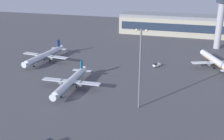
{
  "coord_description": "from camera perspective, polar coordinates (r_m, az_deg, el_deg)",
  "views": [
    {
      "loc": [
        45.19,
        -102.44,
        52.2
      ],
      "look_at": [
        6.97,
        26.12,
        4.0
      ],
      "focal_mm": 45.46,
      "sensor_mm": 36.0,
      "label": 1
    }
  ],
  "objects": [
    {
      "name": "terminal_building",
      "position": [
        243.56,
        16.3,
        8.55
      ],
      "size": [
        122.29,
        22.4,
        16.4
      ],
      "color": "#B2AD99",
      "rests_on": "ground"
    },
    {
      "name": "apron_light_west",
      "position": [
        107.32,
        5.66,
        0.96
      ],
      "size": [
        4.8,
        0.9,
        31.72
      ],
      "color": "slate",
      "rests_on": "ground"
    },
    {
      "name": "airplane_near_gate",
      "position": [
        167.16,
        20.29,
        1.59
      ],
      "size": [
        27.62,
        34.99,
        9.45
      ],
      "rotation": [
        0.0,
        0.0,
        0.4
      ],
      "color": "white",
      "rests_on": "ground"
    },
    {
      "name": "airplane_terminal_side",
      "position": [
        172.09,
        -13.35,
        2.85
      ],
      "size": [
        29.7,
        38.09,
        9.76
      ],
      "rotation": [
        0.0,
        0.0,
        3.04
      ],
      "color": "silver",
      "rests_on": "ground"
    },
    {
      "name": "ground_plane",
      "position": [
        123.54,
        -6.59,
        -5.37
      ],
      "size": [
        416.0,
        416.0,
        0.0
      ],
      "primitive_type": "plane",
      "color": "#4C4C51"
    },
    {
      "name": "control_tower",
      "position": [
        205.28,
        21.01,
        10.24
      ],
      "size": [
        8.0,
        8.0,
        39.46
      ],
      "color": "#A8A8B2",
      "rests_on": "ground"
    },
    {
      "name": "airplane_taxiway_distant",
      "position": [
        130.81,
        -8.33,
        -2.31
      ],
      "size": [
        27.95,
        35.95,
        9.23
      ],
      "rotation": [
        0.0,
        0.0,
        3.17
      ],
      "color": "silver",
      "rests_on": "ground"
    },
    {
      "name": "baggage_tractor",
      "position": [
        160.77,
        8.94,
        1.02
      ],
      "size": [
        4.22,
        4.39,
        2.25
      ],
      "rotation": [
        0.0,
        0.0,
        2.41
      ],
      "color": "white",
      "rests_on": "ground"
    }
  ]
}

